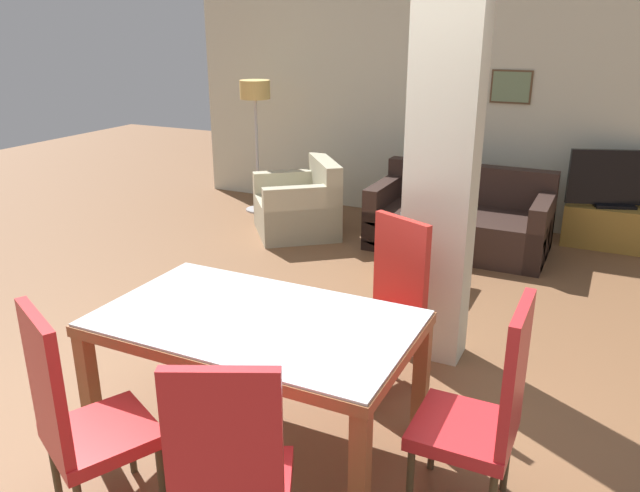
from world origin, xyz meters
name	(u,v)px	position (x,y,z in m)	size (l,w,h in m)	color
ground_plane	(260,440)	(0.00, 0.00, 0.00)	(18.00, 18.00, 0.00)	brown
back_wall	(470,107)	(0.00, 4.73, 1.35)	(7.20, 0.09, 2.70)	beige
divider_pillar	(442,169)	(0.58, 1.43, 1.35)	(0.45, 0.28, 2.70)	beige
dining_table	(257,343)	(0.00, 0.00, 0.63)	(1.69, 1.00, 0.78)	brown
dining_chair_near_right	(231,473)	(0.42, -0.89, 0.58)	(0.61, 0.61, 1.11)	red
dining_chair_near_left	(78,415)	(-0.42, -0.86, 0.58)	(0.62, 0.62, 1.11)	red
dining_chair_far_right	(387,302)	(0.42, 0.90, 0.58)	(0.61, 0.61, 1.11)	red
dining_chair_head_right	(486,408)	(1.23, 0.00, 0.58)	(0.46, 0.46, 1.11)	red
sofa	(459,222)	(0.20, 3.73, 0.28)	(1.80, 0.95, 0.83)	#31211C
armchair	(300,208)	(-1.54, 3.44, 0.29)	(1.23, 1.24, 0.83)	#BAB494
coffee_table	(418,259)	(0.10, 2.64, 0.23)	(0.57, 0.47, 0.44)	#A67738
bottle	(404,222)	(-0.05, 2.65, 0.55)	(0.08, 0.08, 0.29)	#B2B7BC
tv_stand	(610,227)	(1.64, 4.45, 0.22)	(0.94, 0.40, 0.44)	#A97D31
tv_screen	(618,180)	(1.64, 4.45, 0.74)	(0.96, 0.38, 0.60)	black
floor_lamp	(255,101)	(-2.44, 4.03, 1.37)	(0.37, 0.37, 1.62)	#B7B7BC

